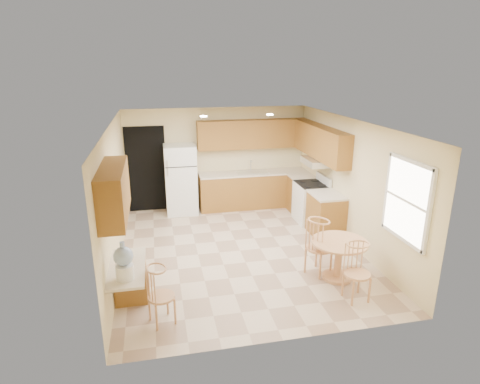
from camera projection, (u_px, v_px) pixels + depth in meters
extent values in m
plane|color=#C6AC8F|center=(240.00, 251.00, 7.88)|extent=(5.50, 5.50, 0.00)
cube|color=white|center=(240.00, 123.00, 7.12)|extent=(4.50, 5.50, 0.02)
cube|color=beige|center=(217.00, 158.00, 10.06)|extent=(4.50, 0.02, 2.50)
cube|color=beige|center=(287.00, 255.00, 4.94)|extent=(4.50, 0.02, 2.50)
cube|color=beige|center=(115.00, 198.00, 7.05)|extent=(0.02, 5.50, 2.50)
cube|color=beige|center=(351.00, 183.00, 7.94)|extent=(0.02, 5.50, 2.50)
cube|color=black|center=(146.00, 169.00, 9.76)|extent=(0.90, 0.02, 2.10)
cube|color=#956326|center=(253.00, 190.00, 10.20)|extent=(2.75, 0.60, 0.87)
cube|color=beige|center=(254.00, 173.00, 10.06)|extent=(2.75, 0.63, 0.04)
cube|color=#956326|center=(302.00, 194.00, 9.86)|extent=(0.60, 0.59, 0.87)
cube|color=beige|center=(302.00, 177.00, 9.72)|extent=(0.63, 0.59, 0.04)
cube|color=#956326|center=(326.00, 215.00, 8.51)|extent=(0.60, 0.80, 0.87)
cube|color=beige|center=(327.00, 195.00, 8.37)|extent=(0.63, 0.80, 0.04)
cube|color=#956326|center=(253.00, 134.00, 9.90)|extent=(2.75, 0.33, 0.70)
cube|color=#956326|center=(321.00, 142.00, 8.86)|extent=(0.33, 2.42, 0.70)
cube|color=#956326|center=(114.00, 192.00, 5.41)|extent=(0.33, 1.40, 0.70)
cube|color=silver|center=(253.00, 172.00, 10.05)|extent=(0.78, 0.44, 0.01)
cube|color=silver|center=(316.00, 162.00, 8.94)|extent=(0.50, 0.76, 0.14)
cube|color=#956326|center=(131.00, 279.00, 6.14)|extent=(0.48, 0.42, 0.72)
cube|color=beige|center=(127.00, 268.00, 5.67)|extent=(0.50, 1.20, 0.04)
cube|color=white|center=(407.00, 201.00, 6.14)|extent=(0.05, 1.00, 1.20)
cube|color=white|center=(412.00, 161.00, 5.95)|extent=(0.05, 1.10, 0.06)
cube|color=white|center=(402.00, 238.00, 6.33)|extent=(0.05, 1.10, 0.06)
cube|color=white|center=(429.00, 213.00, 5.65)|extent=(0.05, 0.06, 1.28)
cube|color=white|center=(388.00, 191.00, 6.63)|extent=(0.05, 0.06, 1.28)
cylinder|color=white|center=(204.00, 116.00, 8.14)|extent=(0.14, 0.14, 0.02)
cylinder|color=white|center=(270.00, 115.00, 8.42)|extent=(0.14, 0.14, 0.02)
cube|color=white|center=(181.00, 179.00, 9.67)|extent=(0.74, 0.69, 1.68)
cube|color=black|center=(181.00, 167.00, 9.22)|extent=(0.73, 0.01, 0.02)
cube|color=silver|center=(168.00, 172.00, 9.18)|extent=(0.03, 0.03, 0.18)
cube|color=silver|center=(167.00, 164.00, 9.12)|extent=(0.03, 0.03, 0.14)
cube|color=white|center=(311.00, 203.00, 9.22)|extent=(0.65, 0.76, 0.90)
cube|color=black|center=(312.00, 184.00, 9.08)|extent=(0.64, 0.75, 0.02)
cube|color=white|center=(324.00, 179.00, 9.11)|extent=(0.06, 0.76, 0.18)
cylinder|color=tan|center=(337.00, 277.00, 6.85)|extent=(0.50, 0.50, 0.05)
cylinder|color=tan|center=(338.00, 260.00, 6.76)|extent=(0.13, 0.13, 0.62)
cylinder|color=tan|center=(340.00, 242.00, 6.66)|extent=(0.93, 0.93, 0.04)
cylinder|color=tan|center=(319.00, 248.00, 6.90)|extent=(0.44, 0.44, 0.04)
cylinder|color=tan|center=(306.00, 257.00, 7.09)|extent=(0.04, 0.04, 0.47)
cylinder|color=tan|center=(323.00, 256.00, 7.15)|extent=(0.04, 0.04, 0.47)
cylinder|color=tan|center=(313.00, 266.00, 6.79)|extent=(0.04, 0.04, 0.47)
cylinder|color=tan|center=(330.00, 264.00, 6.86)|extent=(0.04, 0.04, 0.47)
cylinder|color=tan|center=(357.00, 274.00, 6.12)|extent=(0.40, 0.40, 0.04)
cylinder|color=tan|center=(343.00, 283.00, 6.30)|extent=(0.03, 0.03, 0.43)
cylinder|color=tan|center=(360.00, 281.00, 6.35)|extent=(0.03, 0.03, 0.43)
cylinder|color=tan|center=(352.00, 293.00, 6.03)|extent=(0.03, 0.03, 0.43)
cylinder|color=tan|center=(369.00, 291.00, 6.08)|extent=(0.03, 0.03, 0.43)
cylinder|color=tan|center=(161.00, 297.00, 5.58)|extent=(0.38, 0.38, 0.04)
cylinder|color=tan|center=(152.00, 305.00, 5.74)|extent=(0.03, 0.03, 0.41)
cylinder|color=tan|center=(171.00, 303.00, 5.79)|extent=(0.03, 0.03, 0.41)
cylinder|color=tan|center=(152.00, 316.00, 5.49)|extent=(0.03, 0.03, 0.41)
cylinder|color=tan|center=(172.00, 314.00, 5.54)|extent=(0.03, 0.03, 0.41)
cylinder|color=white|center=(125.00, 272.00, 5.31)|extent=(0.24, 0.24, 0.20)
sphere|color=#8DAADB|center=(123.00, 256.00, 5.24)|extent=(0.26, 0.26, 0.26)
cylinder|color=#8DAADB|center=(122.00, 245.00, 5.19)|extent=(0.06, 0.06, 0.07)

